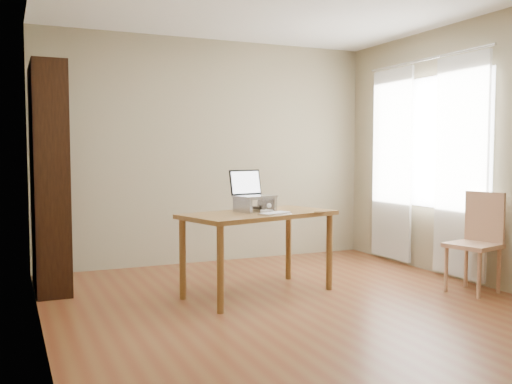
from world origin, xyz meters
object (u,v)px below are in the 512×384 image
bookshelf (50,178)px  desk (259,223)px  cat (253,204)px  keyboard (275,213)px  laptop (252,190)px  chair (479,239)px

bookshelf → desk: bookshelf is taller
desk → cat: cat is taller
desk → keyboard: keyboard is taller
desk → laptop: (0.00, 0.14, 0.29)m
laptop → keyboard: (0.06, -0.36, -0.18)m
bookshelf → keyboard: size_ratio=6.33×
bookshelf → desk: (1.71, -0.97, -0.40)m
bookshelf → keyboard: (1.76, -1.19, -0.29)m
bookshelf → laptop: bearing=-25.8°
bookshelf → keyboard: bookshelf is taller
laptop → chair: size_ratio=0.44×
laptop → chair: 2.14m
keyboard → chair: size_ratio=0.36×
keyboard → cat: size_ratio=0.70×
bookshelf → laptop: (1.71, -0.82, -0.11)m
bookshelf → cat: 1.92m
cat → laptop: bearing=62.4°
bookshelf → cat: bookshelf is taller
desk → laptop: laptop is taller
bookshelf → chair: size_ratio=2.27×
desk → chair: chair is taller
laptop → desk: bearing=-105.4°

